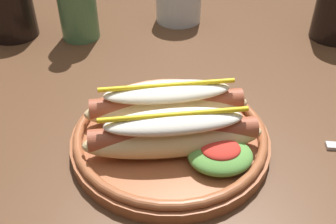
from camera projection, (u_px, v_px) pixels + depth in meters
dining_table at (186, 141)px, 0.68m from camera, size 1.15×0.83×0.74m
hot_dog_plate at (172, 130)px, 0.49m from camera, size 0.25×0.25×0.08m
extra_cup at (9, 10)px, 0.72m from camera, size 0.09×0.09×0.10m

